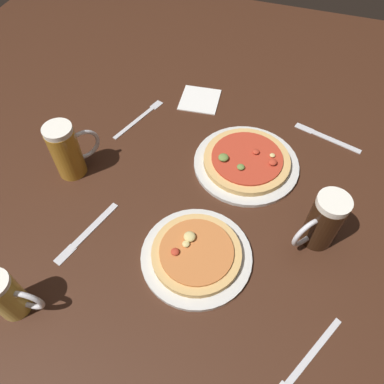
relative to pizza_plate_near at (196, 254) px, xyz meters
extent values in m
cube|color=#3D2114|center=(-0.07, 0.18, -0.03)|extent=(2.40, 2.40, 0.03)
cylinder|color=silver|center=(0.00, 0.00, -0.01)|extent=(0.28, 0.28, 0.01)
cylinder|color=tan|center=(0.00, 0.00, 0.01)|extent=(0.23, 0.23, 0.02)
cylinder|color=#C67038|center=(0.00, 0.00, 0.02)|extent=(0.19, 0.19, 0.01)
ellipsoid|color=#DBC67A|center=(-0.03, 0.01, 0.03)|extent=(0.02, 0.02, 0.01)
ellipsoid|color=#DBC67A|center=(-0.03, 0.03, 0.03)|extent=(0.03, 0.03, 0.02)
ellipsoid|color=#B73823|center=(-0.05, -0.02, 0.03)|extent=(0.02, 0.02, 0.01)
cylinder|color=silver|center=(0.05, 0.34, -0.01)|extent=(0.32, 0.32, 0.01)
cylinder|color=tan|center=(0.05, 0.34, 0.01)|extent=(0.26, 0.26, 0.02)
cylinder|color=#B73823|center=(0.05, 0.34, 0.02)|extent=(0.21, 0.21, 0.01)
ellipsoid|color=#DBC67A|center=(0.12, 0.37, 0.02)|extent=(0.02, 0.02, 0.01)
ellipsoid|color=olive|center=(0.04, 0.29, 0.03)|extent=(0.02, 0.02, 0.01)
ellipsoid|color=olive|center=(-0.02, 0.31, 0.03)|extent=(0.03, 0.03, 0.02)
ellipsoid|color=#B73823|center=(0.07, 0.37, 0.03)|extent=(0.02, 0.02, 0.01)
ellipsoid|color=#B73823|center=(0.12, 0.34, 0.03)|extent=(0.03, 0.03, 0.01)
cylinder|color=gold|center=(-0.36, -0.25, 0.05)|extent=(0.07, 0.07, 0.13)
torus|color=silver|center=(-0.31, -0.25, 0.05)|extent=(0.08, 0.02, 0.08)
cylinder|color=#B27A23|center=(-0.44, 0.16, 0.06)|extent=(0.08, 0.08, 0.16)
cylinder|color=white|center=(-0.44, 0.16, 0.15)|extent=(0.08, 0.08, 0.02)
torus|color=silver|center=(-0.41, 0.20, 0.06)|extent=(0.07, 0.09, 0.10)
cylinder|color=black|center=(0.28, 0.15, 0.06)|extent=(0.08, 0.08, 0.15)
cylinder|color=white|center=(0.28, 0.15, 0.14)|extent=(0.08, 0.08, 0.02)
torus|color=silver|center=(0.25, 0.11, 0.06)|extent=(0.07, 0.08, 0.10)
cube|color=white|center=(-0.18, 0.59, -0.01)|extent=(0.15, 0.15, 0.01)
cube|color=silver|center=(-0.35, 0.41, -0.01)|extent=(0.08, 0.19, 0.01)
cube|color=silver|center=(-0.32, 0.52, -0.01)|extent=(0.04, 0.05, 0.00)
cube|color=silver|center=(0.29, 0.53, -0.01)|extent=(0.17, 0.07, 0.01)
cube|color=silver|center=(0.19, 0.56, -0.01)|extent=(0.06, 0.04, 0.00)
cube|color=silver|center=(0.31, -0.14, -0.01)|extent=(0.11, 0.18, 0.01)
cube|color=silver|center=(-0.29, 0.00, -0.01)|extent=(0.07, 0.17, 0.01)
cube|color=silver|center=(-0.32, -0.10, -0.01)|extent=(0.04, 0.06, 0.00)
camera|label=1|loc=(0.12, -0.41, 0.82)|focal=34.08mm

